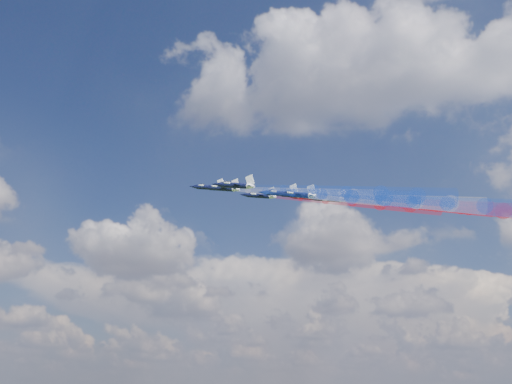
% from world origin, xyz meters
% --- Properties ---
extents(jet_lead, '(13.42, 11.38, 7.08)m').
position_xyz_m(jet_lead, '(-21.72, 4.66, 132.03)').
color(jet_lead, black).
extents(trail_lead, '(42.05, 11.75, 13.24)m').
position_xyz_m(trail_lead, '(3.42, 0.18, 126.55)').
color(trail_lead, white).
extents(jet_inner_left, '(13.42, 11.38, 7.08)m').
position_xyz_m(jet_inner_left, '(-13.59, -5.75, 127.70)').
color(jet_inner_left, black).
extents(trail_inner_left, '(42.05, 11.75, 13.24)m').
position_xyz_m(trail_inner_left, '(11.55, -10.23, 122.21)').
color(trail_inner_left, blue).
extents(jet_inner_right, '(13.42, 11.38, 7.08)m').
position_xyz_m(jet_inner_right, '(-10.34, 11.74, 130.71)').
color(jet_inner_right, black).
extents(trail_inner_right, '(42.05, 11.75, 13.24)m').
position_xyz_m(trail_inner_right, '(14.81, 7.26, 125.22)').
color(trail_inner_right, red).
extents(jet_outer_left, '(13.42, 11.38, 7.08)m').
position_xyz_m(jet_outer_left, '(-6.23, -16.16, 124.38)').
color(jet_outer_left, black).
extents(trail_outer_left, '(42.05, 11.75, 13.24)m').
position_xyz_m(trail_outer_left, '(18.91, -20.64, 118.89)').
color(trail_outer_left, blue).
extents(jet_center_third, '(13.42, 11.38, 7.08)m').
position_xyz_m(jet_center_third, '(-1.18, -0.02, 126.85)').
color(jet_center_third, black).
extents(trail_center_third, '(42.05, 11.75, 13.24)m').
position_xyz_m(trail_center_third, '(23.96, -4.50, 121.37)').
color(trail_center_third, white).
extents(jet_outer_right, '(13.42, 11.38, 7.08)m').
position_xyz_m(jet_outer_right, '(0.46, 17.66, 130.89)').
color(jet_outer_right, black).
extents(trail_outer_right, '(42.05, 11.75, 13.24)m').
position_xyz_m(trail_outer_right, '(25.60, 13.18, 125.41)').
color(trail_outer_right, red).
extents(jet_rear_left, '(13.42, 11.38, 7.08)m').
position_xyz_m(jet_rear_left, '(5.31, -8.74, 123.22)').
color(jet_rear_left, black).
extents(trail_rear_left, '(42.05, 11.75, 13.24)m').
position_xyz_m(trail_rear_left, '(30.45, -13.22, 117.74)').
color(trail_rear_left, blue).
extents(jet_rear_right, '(13.42, 11.38, 7.08)m').
position_xyz_m(jet_rear_right, '(9.00, 6.25, 126.26)').
color(jet_rear_right, black).
extents(trail_rear_right, '(42.05, 11.75, 13.24)m').
position_xyz_m(trail_rear_right, '(34.15, 1.77, 120.78)').
color(trail_rear_right, red).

